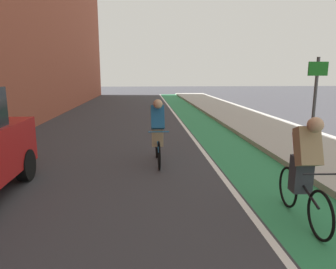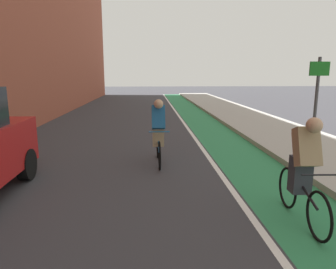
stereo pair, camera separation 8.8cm
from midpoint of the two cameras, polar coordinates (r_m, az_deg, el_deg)
name	(u,v)px [view 2 (the right image)]	position (r m, az deg, el deg)	size (l,w,h in m)	color
ground_plane	(135,133)	(11.67, -6.01, 0.21)	(88.47, 88.47, 0.00)	#38383D
bike_lane_paint	(205,124)	(13.86, 7.03, 1.93)	(1.60, 40.22, 0.00)	#2D8451
lane_divider_stripe	(185,124)	(13.72, 3.33, 1.91)	(0.12, 40.22, 0.00)	white
sidewalk_right	(255,122)	(14.44, 16.06, 2.23)	(3.01, 40.22, 0.14)	#A8A59E
cyclist_mid	(304,167)	(4.99, 24.30, -5.59)	(0.48, 1.73, 1.62)	black
cyclist_trailing	(158,130)	(7.57, -1.46, 0.86)	(0.48, 1.73, 1.62)	black
street_sign_post	(316,102)	(7.58, 26.05, 5.42)	(0.44, 0.07, 2.42)	#4C4C51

